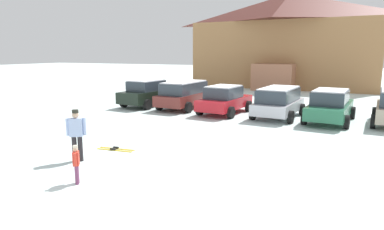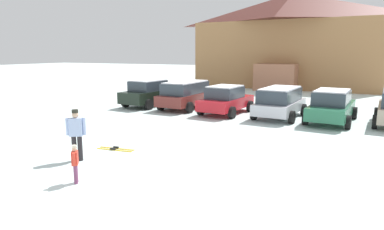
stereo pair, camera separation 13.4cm
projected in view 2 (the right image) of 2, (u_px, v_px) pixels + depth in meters
ski_lodge at (291, 40)px, 34.72m from camera, size 18.20×11.74×9.20m
parked_black_sedan at (150, 93)px, 22.08m from camera, size 2.43×4.44×1.69m
parked_maroon_van at (186, 94)px, 21.03m from camera, size 2.35×4.49×1.68m
parked_red_sedan at (226, 100)px, 19.25m from camera, size 2.40×4.17×1.59m
parked_silver_wagon at (280, 101)px, 18.03m from camera, size 2.41×4.24×1.61m
parked_green_coupe at (332, 106)px, 16.90m from camera, size 2.38×4.62×1.63m
skier_adult_in_blue_parka at (76, 132)px, 10.83m from camera, size 0.54×0.42×1.67m
skier_child_in_red_jacket at (75, 162)px, 9.01m from camera, size 0.27×0.33×1.05m
pair_of_skis at (115, 149)px, 12.25m from camera, size 1.41×0.46×0.08m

